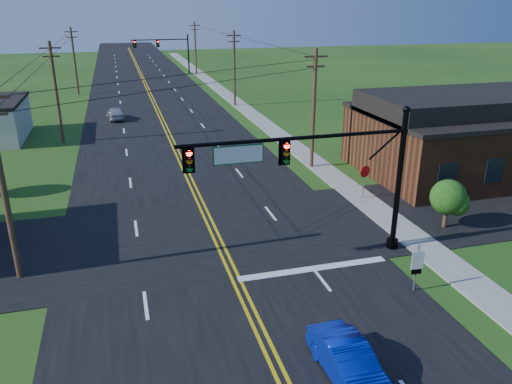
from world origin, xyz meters
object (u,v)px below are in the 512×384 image
object	(u,v)px
signal_mast_far	(164,48)
route_sign	(417,265)
signal_mast_main	(316,169)
blue_car	(349,363)
stop_sign	(365,175)

from	to	relation	value
signal_mast_far	route_sign	world-z (taller)	signal_mast_far
signal_mast_main	blue_car	distance (m)	9.50
blue_car	stop_sign	distance (m)	17.20
route_sign	stop_sign	world-z (taller)	stop_sign
route_sign	blue_car	bearing A→B (deg)	-135.17
blue_car	route_sign	size ratio (longest dim) A/B	1.77
route_sign	stop_sign	size ratio (longest dim) A/B	0.99
signal_mast_main	route_sign	distance (m)	6.19
signal_mast_far	route_sign	size ratio (longest dim) A/B	4.79
signal_mast_main	stop_sign	distance (m)	9.67
blue_car	route_sign	distance (m)	6.85
signal_mast_far	stop_sign	size ratio (longest dim) A/B	4.75
blue_car	route_sign	world-z (taller)	route_sign
signal_mast_main	blue_car	world-z (taller)	signal_mast_main
signal_mast_main	route_sign	xyz separation A→B (m)	(3.26, -4.01, -3.42)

